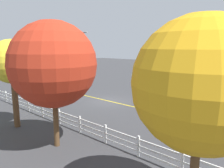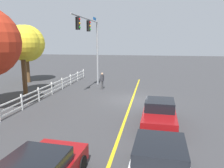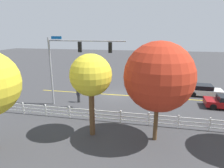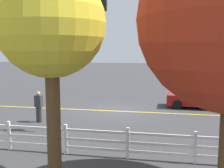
% 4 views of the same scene
% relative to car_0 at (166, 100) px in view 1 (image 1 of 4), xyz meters
% --- Properties ---
extents(ground_plane, '(120.00, 120.00, 0.00)m').
position_rel_car_0_xyz_m(ground_plane, '(5.43, 2.03, -0.70)').
color(ground_plane, '#38383A').
extents(lane_center_stripe, '(28.00, 0.16, 0.01)m').
position_rel_car_0_xyz_m(lane_center_stripe, '(1.43, 2.03, -0.69)').
color(lane_center_stripe, gold).
rests_on(lane_center_stripe, ground_plane).
extents(signal_assembly, '(7.93, 0.38, 7.21)m').
position_rel_car_0_xyz_m(signal_assembly, '(9.13, 6.47, 4.39)').
color(signal_assembly, gray).
rests_on(signal_assembly, ground_plane).
extents(car_0, '(4.37, 2.01, 1.48)m').
position_rel_car_0_xyz_m(car_0, '(0.00, 0.00, 0.00)').
color(car_0, maroon).
rests_on(car_0, ground_plane).
extents(pedestrian, '(0.43, 0.31, 1.69)m').
position_rel_car_0_xyz_m(pedestrian, '(9.01, 5.40, 0.23)').
color(pedestrian, '#3F3F42').
rests_on(pedestrian, ground_plane).
extents(white_rail_fence, '(26.10, 0.10, 1.15)m').
position_rel_car_0_xyz_m(white_rail_fence, '(2.43, 9.42, -0.10)').
color(white_rail_fence, white).
rests_on(white_rail_fence, ground_plane).
extents(tree_0, '(4.75, 4.75, 7.10)m').
position_rel_car_0_xyz_m(tree_0, '(0.77, 11.52, 4.01)').
color(tree_0, brown).
rests_on(tree_0, ground_plane).
extents(tree_1, '(3.03, 3.03, 6.18)m').
position_rel_car_0_xyz_m(tree_1, '(5.45, 11.72, 3.91)').
color(tree_1, brown).
rests_on(tree_1, ground_plane).
extents(tree_3, '(4.24, 4.24, 6.68)m').
position_rel_car_0_xyz_m(tree_3, '(-7.10, 11.47, 3.85)').
color(tree_3, brown).
rests_on(tree_3, ground_plane).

